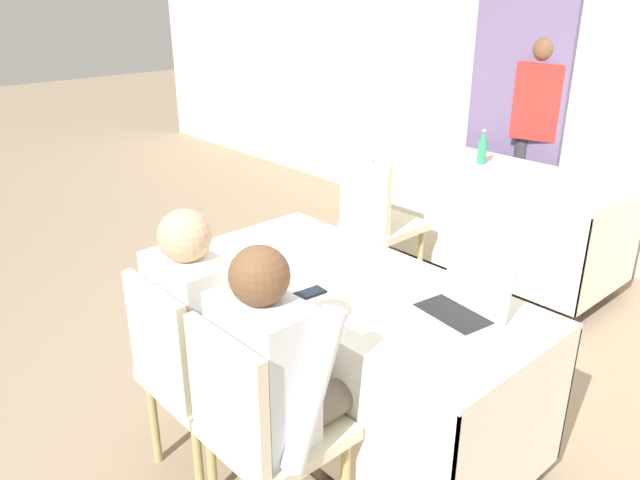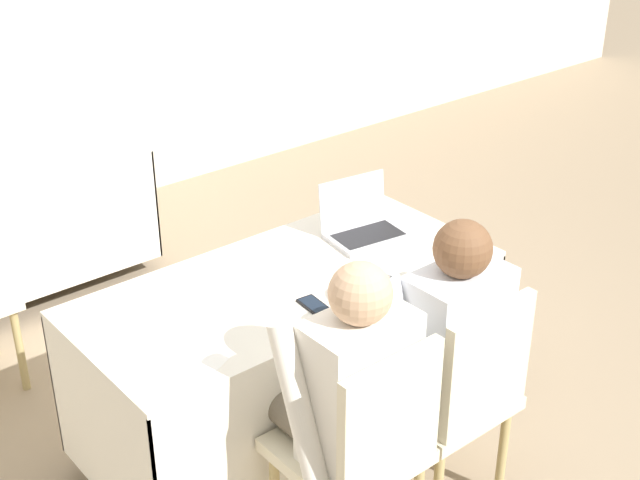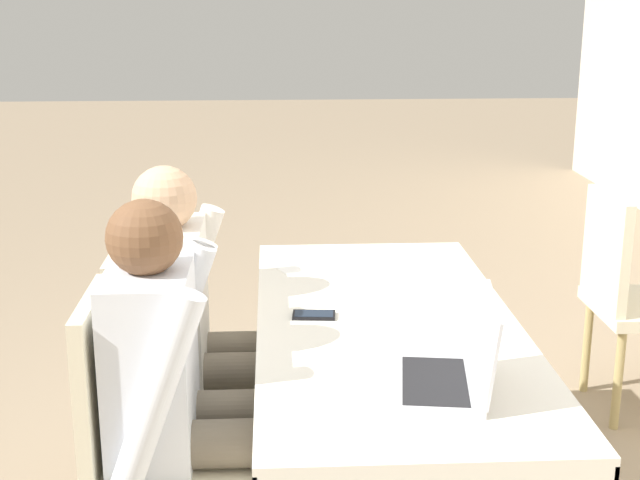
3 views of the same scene
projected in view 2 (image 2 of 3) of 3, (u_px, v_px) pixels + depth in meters
name	position (u px, v px, depth m)	size (l,w,h in m)	color
ground_plane	(290.00, 435.00, 3.75)	(24.00, 24.00, 0.00)	gray
conference_table_near	(288.00, 321.00, 3.49)	(1.65, 0.77, 0.75)	white
laptop	(363.00, 226.00, 3.72)	(0.35, 0.29, 0.23)	#B7B7BC
cell_phone	(313.00, 305.00, 3.23)	(0.08, 0.13, 0.01)	black
paper_beside_laptop	(177.00, 360.00, 2.93)	(0.31, 0.36, 0.00)	white
chair_near_left	(362.00, 446.00, 2.91)	(0.44, 0.44, 0.92)	tan
chair_near_right	(456.00, 392.00, 3.17)	(0.44, 0.44, 0.92)	tan
person_checkered_shirt	(342.00, 391.00, 2.91)	(0.50, 0.52, 1.18)	#665B4C
person_white_shirt	(438.00, 342.00, 3.17)	(0.50, 0.52, 1.18)	#665B4C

